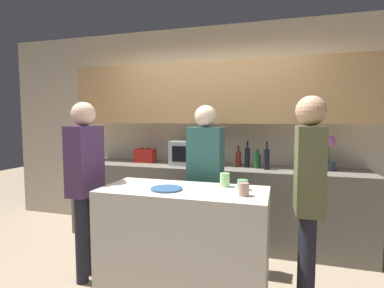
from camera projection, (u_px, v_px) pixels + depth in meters
name	position (u px, v px, depth m)	size (l,w,h in m)	color
back_wall	(216.00, 117.00, 3.87)	(6.40, 0.40, 2.70)	beige
back_counter	(210.00, 203.00, 3.70)	(3.60, 0.62, 0.93)	#6B665B
kitchen_island	(184.00, 244.00, 2.50)	(1.37, 0.61, 0.93)	beige
microwave	(193.00, 153.00, 3.79)	(0.52, 0.39, 0.30)	#B7BABC
toaster	(145.00, 155.00, 3.98)	(0.26, 0.16, 0.18)	#B21E19
potted_plant	(329.00, 153.00, 3.34)	(0.14, 0.14, 0.40)	#333D4C
bottle_0	(238.00, 158.00, 3.62)	(0.06, 0.06, 0.26)	maroon
bottle_1	(247.00, 157.00, 3.57)	(0.06, 0.06, 0.32)	black
bottle_2	(257.00, 161.00, 3.50)	(0.08, 0.08, 0.23)	#194723
bottle_3	(266.00, 159.00, 3.40)	(0.07, 0.07, 0.32)	black
plate_on_island	(167.00, 189.00, 2.43)	(0.26, 0.26, 0.01)	#2D5684
cup_0	(244.00, 189.00, 2.23)	(0.08, 0.08, 0.10)	tan
cup_1	(225.00, 180.00, 2.54)	(0.08, 0.08, 0.11)	#A8E98F
cup_2	(243.00, 185.00, 2.43)	(0.09, 0.09, 0.08)	#67B679
person_left	(205.00, 172.00, 2.98)	(0.35, 0.22, 1.64)	black
person_center	(85.00, 175.00, 2.76)	(0.22, 0.35, 1.66)	black
person_right	(309.00, 188.00, 2.21)	(0.22, 0.35, 1.67)	black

